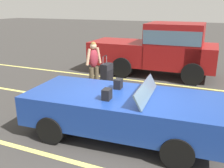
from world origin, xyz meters
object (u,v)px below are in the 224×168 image
at_px(suitcase_large_black, 107,74).
at_px(parked_pickup_truck_near, 162,48).
at_px(suitcase_medium_bright, 86,92).
at_px(convertible_car, 131,111).
at_px(traveler_person, 94,64).

bearing_deg(suitcase_large_black, parked_pickup_truck_near, 56.26).
xyz_separation_m(suitcase_medium_bright, parked_pickup_truck_near, (1.35, 3.86, 0.80)).
height_order(convertible_car, suitcase_medium_bright, convertible_car).
bearing_deg(suitcase_large_black, convertible_car, -53.29).
bearing_deg(suitcase_medium_bright, parked_pickup_truck_near, -12.78).
relative_size(suitcase_large_black, parked_pickup_truck_near, 0.20).
xyz_separation_m(suitcase_large_black, suitcase_medium_bright, (0.20, -1.91, -0.06)).
bearing_deg(parked_pickup_truck_near, suitcase_medium_bright, -110.39).
relative_size(convertible_car, traveler_person, 2.57).
xyz_separation_m(convertible_car, suitcase_medium_bright, (-1.86, 1.40, -0.28)).
height_order(suitcase_large_black, parked_pickup_truck_near, parked_pickup_truck_near).
bearing_deg(suitcase_medium_bright, traveler_person, 20.18).
bearing_deg(convertible_car, parked_pickup_truck_near, 91.72).
distance_m(convertible_car, suitcase_medium_bright, 2.34).
bearing_deg(suitcase_large_black, suitcase_medium_bright, -79.15).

